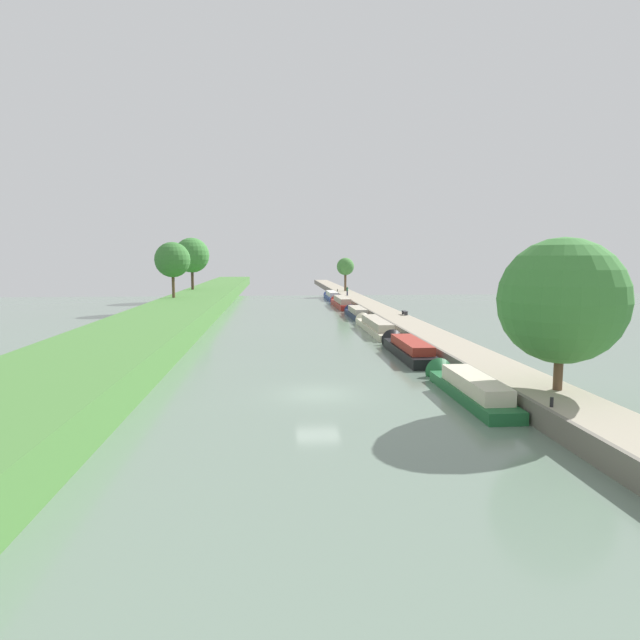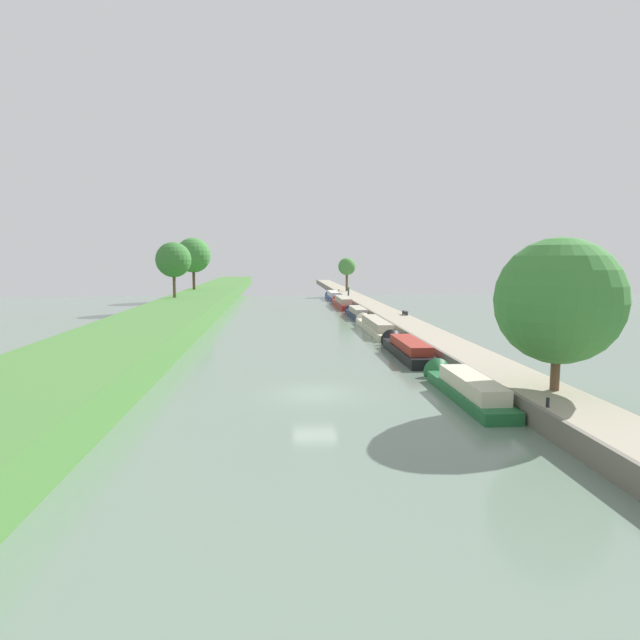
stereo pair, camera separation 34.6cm
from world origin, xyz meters
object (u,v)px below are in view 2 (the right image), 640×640
Objects in this scene: narrowboat_blue at (333,296)px; mooring_bollard_far at (339,290)px; narrowboat_navy at (357,313)px; narrowboat_red at (342,303)px; narrowboat_green at (464,387)px; narrowboat_black at (406,348)px; person_walking at (348,291)px; park_bench at (405,312)px; narrowboat_cream at (374,326)px; mooring_bollard_near at (548,402)px.

narrowboat_blue is 28.25× the size of mooring_bollard_far.
narrowboat_navy is 14.53m from narrowboat_red.
mooring_bollard_far is at bearing 88.75° from narrowboat_green.
narrowboat_black is 0.90× the size of narrowboat_blue.
narrowboat_navy is at bearing -95.02° from person_walking.
mooring_bollard_far is (1.91, 64.03, 0.73)m from narrowboat_black.
narrowboat_black is 20.60m from park_bench.
person_walking is at bearing 88.21° from narrowboat_green.
narrowboat_black is 14.30m from narrowboat_cream.
narrowboat_blue is (-0.09, 30.18, 0.07)m from narrowboat_navy.
narrowboat_green is 65.12m from person_walking.
narrowboat_blue is at bearing -107.84° from mooring_bollard_far.
park_bench reaches higher than narrowboat_cream.
park_bench reaches higher than mooring_bollard_near.
narrowboat_blue is at bearing 96.97° from park_bench.
park_bench is (4.72, 5.74, 0.86)m from narrowboat_cream.
narrowboat_black is at bearing -90.06° from narrowboat_blue.
narrowboat_black is 19.04m from mooring_bollard_near.
person_walking is at bearing 94.36° from park_bench.
park_bench reaches higher than narrowboat_blue.
narrowboat_green is 71.08m from narrowboat_blue.
park_bench is (4.67, -38.24, 0.82)m from narrowboat_blue.
mooring_bollard_near is 0.30× the size of park_bench.
mooring_bollard_near is 1.00× the size of mooring_bollard_far.
narrowboat_red is 23.11m from park_bench.
park_bench is (4.58, -8.07, 0.89)m from narrowboat_navy.
mooring_bollard_far is at bearing 87.20° from narrowboat_navy.
mooring_bollard_far reaches higher than narrowboat_green.
narrowboat_green reaches higher than narrowboat_navy.
park_bench reaches higher than mooring_bollard_far.
narrowboat_navy is (-0.09, 40.90, -0.02)m from narrowboat_green.
person_walking is 1.11× the size of park_bench.
narrowboat_green is 76.85m from mooring_bollard_far.
mooring_bollard_far is at bearing 90.00° from mooring_bollard_near.
narrowboat_red reaches higher than narrowboat_cream.
mooring_bollard_far is at bearing 88.29° from narrowboat_black.
narrowboat_blue is (0.06, 58.27, 0.03)m from narrowboat_black.
narrowboat_red reaches higher than park_bench.
narrowboat_red is 33.12× the size of mooring_bollard_near.
narrowboat_black is 0.75× the size of narrowboat_cream.
narrowboat_navy is at bearing 89.69° from narrowboat_black.
mooring_bollard_far is at bearing 72.16° from narrowboat_blue.
narrowboat_black is at bearing 95.78° from mooring_bollard_near.
narrowboat_black is 52.33m from person_walking.
mooring_bollard_far is at bearing 91.78° from person_walking.
person_walking is (2.04, 65.07, 1.40)m from narrowboat_green.
narrowboat_blue is 38.54m from park_bench.
park_bench reaches higher than narrowboat_black.
narrowboat_cream is at bearing -92.19° from mooring_bollard_far.
park_bench is (2.82, 38.96, 0.12)m from mooring_bollard_near.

